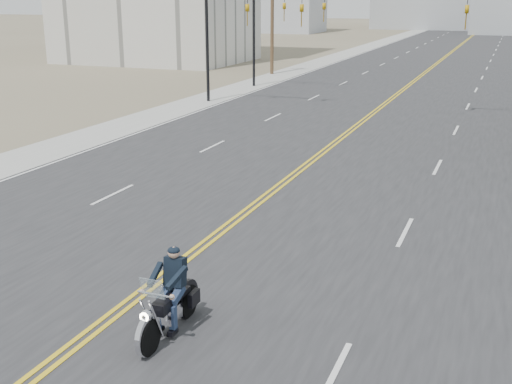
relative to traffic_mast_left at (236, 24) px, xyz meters
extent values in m
cube|color=#303033|center=(8.98, 38.00, -4.93)|extent=(20.00, 200.00, 0.01)
cube|color=#A5A5A0|center=(-2.52, 38.00, -4.93)|extent=(3.00, 200.00, 0.01)
cylinder|color=black|center=(-2.02, 0.00, -1.44)|extent=(0.20, 0.20, 7.00)
imported|color=#BF8C0C|center=(0.78, 0.00, 1.11)|extent=(0.21, 0.26, 1.30)
imported|color=#BF8C0C|center=(4.28, 0.00, 1.11)|extent=(0.21, 0.26, 1.30)
imported|color=#BF8C0C|center=(13.68, 0.00, 1.11)|extent=(0.21, 0.26, 1.30)
cylinder|color=black|center=(-2.02, 8.00, -1.44)|extent=(0.20, 0.20, 7.00)
imported|color=#BF8C0C|center=(0.38, 8.00, 1.11)|extent=(0.21, 0.26, 1.30)
imported|color=#BF8C0C|center=(3.38, 8.00, 1.11)|extent=(0.21, 0.26, 1.30)
cylinder|color=brown|center=(-3.52, 16.00, 0.31)|extent=(0.30, 0.30, 10.50)
camera|label=1|loc=(16.41, -37.84, 1.64)|focal=45.00mm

